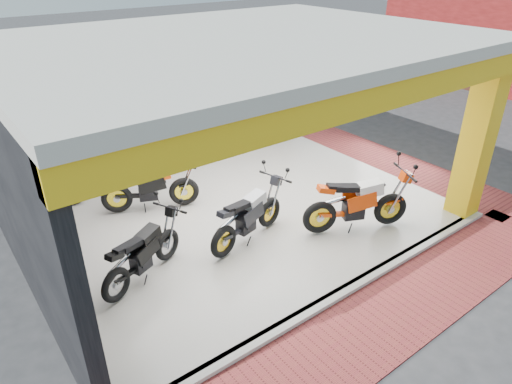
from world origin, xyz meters
The scene contains 16 objects.
ground centered at (0.00, 0.00, 0.00)m, with size 80.00×80.00×0.00m, color #2D2D30.
showroom_floor centered at (0.00, 2.00, 0.05)m, with size 8.00×6.00×0.10m, color white.
showroom_ceiling centered at (0.00, 2.00, 3.60)m, with size 8.40×6.40×0.20m, color beige.
back_wall centered at (0.00, 5.10, 1.75)m, with size 8.20×0.20×3.50m, color black.
left_wall centered at (-4.10, 2.00, 1.75)m, with size 0.20×6.20×3.50m, color black.
corner_column centered at (3.75, -0.75, 1.75)m, with size 0.50×0.50×3.50m, color yellow.
header_beam_front centered at (0.00, -1.00, 3.30)m, with size 8.40×0.30×0.40m, color yellow.
header_beam_right centered at (4.00, 2.00, 3.30)m, with size 0.30×6.40×0.40m, color yellow.
floor_kerb centered at (0.00, -1.02, 0.05)m, with size 8.00×0.20×0.10m, color white.
paver_front centered at (0.00, -1.80, 0.01)m, with size 9.00×1.40×0.03m, color maroon.
paver_right centered at (4.80, 2.00, 0.01)m, with size 1.40×7.00×0.03m, color maroon.
moto_hero centered at (2.06, -0.17, 0.80)m, with size 2.28×0.84×1.39m, color #F7440A, non-canonical shape.
moto_row_a centered at (0.11, 1.23, 0.73)m, with size 2.06×0.76×1.26m, color black, non-canonical shape.
moto_row_b centered at (-2.02, 1.47, 0.69)m, with size 1.93×0.72×1.18m, color black, non-canonical shape.
moto_row_c centered at (-0.82, 3.00, 0.76)m, with size 2.14×0.79×1.31m, color black, non-canonical shape.
moto_row_d centered at (-2.73, 4.47, 0.75)m, with size 2.13×0.79×1.30m, color #A2A5AA, non-canonical shape.
Camera 1 is at (-4.80, -4.79, 5.02)m, focal length 32.00 mm.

